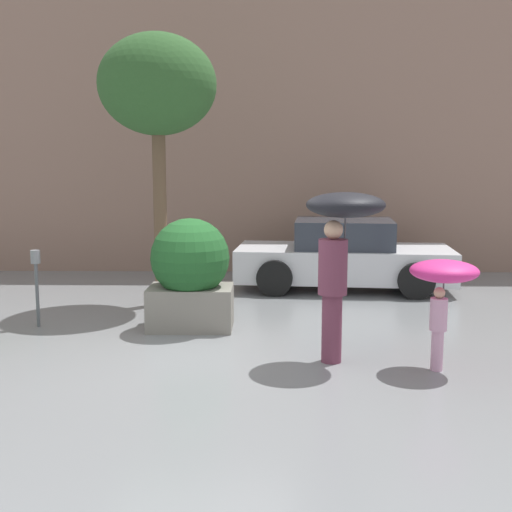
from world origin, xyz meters
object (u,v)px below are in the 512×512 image
(parking_meter, at_px, (36,271))
(parked_car_near, at_px, (344,257))
(person_adult, at_px, (341,233))
(street_tree, at_px, (157,88))
(planter_box, at_px, (190,272))
(person_child, at_px, (443,279))

(parking_meter, bearing_deg, parked_car_near, 31.99)
(parked_car_near, height_order, parking_meter, parked_car_near)
(person_adult, distance_m, street_tree, 4.65)
(person_adult, relative_size, parking_meter, 1.80)
(parked_car_near, distance_m, parking_meter, 5.82)
(planter_box, relative_size, street_tree, 0.36)
(parked_car_near, distance_m, street_tree, 4.76)
(person_adult, xyz_separation_m, street_tree, (-2.72, 3.15, 2.07))
(person_child, bearing_deg, parked_car_near, 49.68)
(planter_box, relative_size, parked_car_near, 0.38)
(street_tree, bearing_deg, planter_box, -66.56)
(street_tree, bearing_deg, parked_car_near, 24.89)
(person_adult, height_order, parking_meter, person_adult)
(parked_car_near, relative_size, street_tree, 0.94)
(planter_box, bearing_deg, parking_meter, 178.57)
(person_adult, relative_size, parked_car_near, 0.49)
(person_adult, bearing_deg, street_tree, 108.60)
(street_tree, relative_size, parking_meter, 3.93)
(parking_meter, bearing_deg, street_tree, 43.68)
(person_child, bearing_deg, planter_box, 103.17)
(person_adult, xyz_separation_m, person_child, (1.17, -0.29, -0.51))
(person_adult, distance_m, parking_meter, 4.68)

